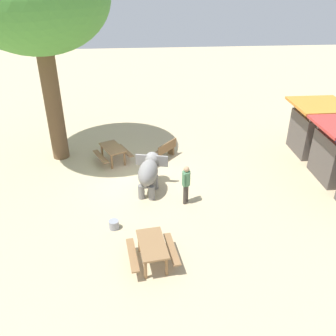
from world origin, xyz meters
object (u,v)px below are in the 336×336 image
market_stall_orange (315,131)px  feed_bucket (114,225)px  person_handler (186,182)px  picnic_table_near (152,248)px  picnic_table_far (113,151)px  elephant (149,171)px  wooden_bench (166,150)px

market_stall_orange → feed_bucket: size_ratio=7.00×
person_handler → feed_bucket: size_ratio=4.50×
person_handler → picnic_table_near: (3.22, -1.46, -0.36)m
market_stall_orange → feed_bucket: bearing=-61.0°
person_handler → feed_bucket: (1.39, -2.75, -0.79)m
picnic_table_far → elephant: bearing=5.3°
elephant → feed_bucket: (2.41, -1.36, -0.75)m
person_handler → market_stall_orange: market_stall_orange is taller
picnic_table_near → feed_bucket: picnic_table_near is taller
elephant → picnic_table_near: elephant is taller
elephant → person_handler: (1.02, 1.38, 0.04)m
market_stall_orange → picnic_table_near: bearing=-49.3°
person_handler → wooden_bench: bearing=-53.3°
market_stall_orange → person_handler: bearing=-60.1°
elephant → wooden_bench: elephant is taller
picnic_table_far → feed_bucket: (5.10, 0.26, -0.43)m
person_handler → market_stall_orange: (-3.96, 6.90, 0.19)m
market_stall_orange → feed_bucket: (5.35, -9.64, -0.98)m
picnic_table_far → feed_bucket: bearing=-22.9°
wooden_bench → picnic_table_far: wooden_bench is taller
picnic_table_near → picnic_table_far: same height
elephant → picnic_table_near: size_ratio=1.23×
person_handler → market_stall_orange: 7.96m
picnic_table_far → wooden_bench: bearing=67.0°
picnic_table_far → feed_bucket: size_ratio=5.54×
elephant → feed_bucket: size_ratio=5.73×
elephant → market_stall_orange: size_ratio=0.82×
elephant → wooden_bench: bearing=-4.5°
feed_bucket → picnic_table_near: bearing=35.2°
elephant → market_stall_orange: 8.79m
elephant → market_stall_orange: bearing=-57.2°
picnic_table_near → market_stall_orange: (-7.18, 8.36, 0.55)m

